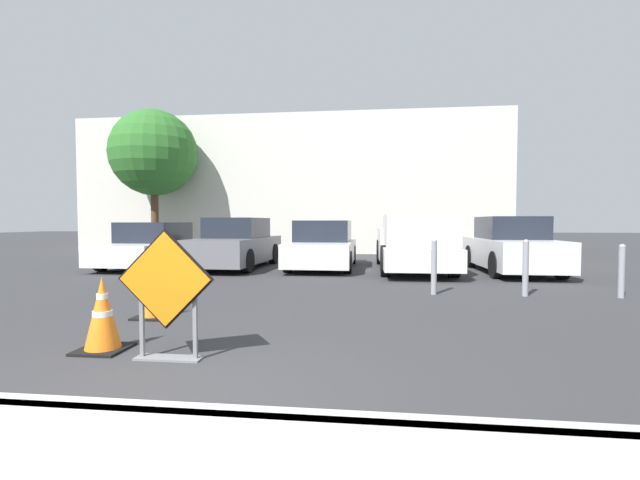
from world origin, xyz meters
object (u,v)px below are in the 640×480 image
Objects in this scene: parked_car_fourth at (511,247)px; bollard_nearest at (434,265)px; parked_car_nearest at (154,246)px; bollard_third at (622,270)px; pickup_truck at (414,246)px; parked_car_second at (237,245)px; bollard_second at (526,266)px; parked_car_third at (323,246)px; road_closed_sign at (166,291)px; traffic_cone_nearest at (103,314)px; traffic_cone_second at (153,294)px.

parked_car_fourth is 3.88× the size of bollard_nearest.
bollard_third is at bearing 160.15° from parked_car_nearest.
parked_car_nearest is at bearing 152.09° from bollard_nearest.
pickup_truck is at bearing -0.62° from parked_car_fourth.
bollard_second is (7.14, -4.41, -0.14)m from parked_car_second.
bollard_second is at bearing 133.77° from parked_car_third.
parked_car_fourth is (5.41, -0.69, 0.05)m from parked_car_third.
bollard_second is (5.07, 4.45, -0.15)m from road_closed_sign.
parked_car_third reaches higher than bollard_second.
parked_car_third reaches higher than bollard_nearest.
parked_car_fourth is 4.18× the size of bollard_third.
road_closed_sign is at bearing -146.76° from bollard_third.
parked_car_third is 1.06× the size of parked_car_fourth.
bollard_nearest is (-2.70, -3.99, -0.15)m from parked_car_fourth.
pickup_truck is (8.12, -0.30, 0.09)m from parked_car_nearest.
pickup_truck reaches higher than road_closed_sign.
bollard_second is at bearing 156.94° from parked_car_nearest.
bollard_nearest is at bearing 120.39° from parked_car_third.
parked_car_fourth is 4.06m from bollard_third.
bollard_second is 1.08× the size of bollard_third.
parked_car_fourth is (8.12, -0.42, 0.01)m from parked_car_second.
bollard_second reaches higher than traffic_cone_nearest.
parked_car_third reaches higher than traffic_cone_second.
parked_car_second reaches higher than road_closed_sign.
traffic_cone_nearest is at bearing -135.02° from bollard_nearest.
pickup_truck reaches higher than parked_car_nearest.
road_closed_sign is 8.12m from bollard_third.
parked_car_third is (2.71, 0.27, -0.05)m from parked_car_second.
parked_car_second is 8.39m from bollard_second.
parked_car_second reaches higher than traffic_cone_nearest.
bollard_third is (1.72, -0.00, -0.04)m from bollard_second.
road_closed_sign is 9.09m from pickup_truck.
pickup_truck reaches higher than traffic_cone_second.
parked_car_third is 4.42× the size of bollard_third.
parked_car_third is 5.41m from bollard_nearest.
bollard_third is (6.79, 4.45, -0.19)m from road_closed_sign.
bollard_nearest is at bearing 44.98° from traffic_cone_nearest.
bollard_third is at bearing -0.00° from bollard_nearest.
bollard_second is at bearing 180.00° from bollard_third.
road_closed_sign is 1.24× the size of bollard_nearest.
parked_car_nearest is at bearing 117.84° from traffic_cone_second.
traffic_cone_nearest is at bearing -151.22° from bollard_third.
parked_car_third is 0.81× the size of pickup_truck.
road_closed_sign reaches higher than traffic_cone_second.
road_closed_sign is 0.24× the size of pickup_truck.
pickup_truck is at bearing 68.41° from road_closed_sign.
bollard_second is 1.72m from bollard_third.
pickup_truck is at bearing 55.77° from traffic_cone_second.
pickup_truck is 4.01m from bollard_nearest.
parked_car_nearest is at bearing 4.35° from parked_car_third.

